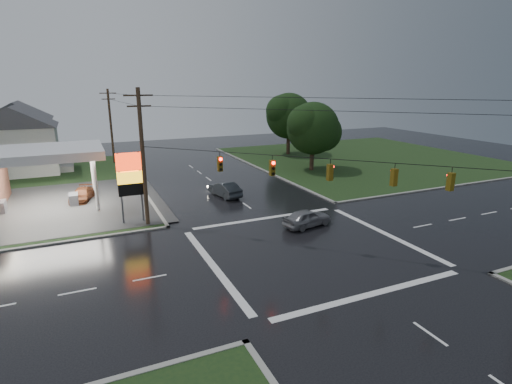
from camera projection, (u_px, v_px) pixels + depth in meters
name	position (u px, v px, depth m)	size (l,w,h in m)	color
ground	(307.00, 248.00, 28.33)	(120.00, 120.00, 0.00)	black
grass_ne	(364.00, 158.00, 61.45)	(36.00, 36.00, 0.08)	black
pylon_sign	(130.00, 176.00, 32.35)	(2.00, 0.35, 6.00)	#59595E
utility_pole_nw	(143.00, 156.00, 31.41)	(2.20, 0.32, 11.00)	#382619
utility_pole_n	(111.00, 125.00, 56.54)	(2.20, 0.32, 10.50)	#382619
traffic_signals	(311.00, 158.00, 26.60)	(26.87, 26.87, 1.47)	black
house_near	(18.00, 139.00, 50.54)	(11.05, 8.48, 8.60)	silver
house_far	(19.00, 130.00, 60.69)	(11.05, 8.48, 8.60)	silver
tree_ne_near	(314.00, 128.00, 51.78)	(7.99, 6.80, 8.98)	black
tree_ne_far	(290.00, 116.00, 63.36)	(8.46, 7.20, 9.80)	black
car_north	(225.00, 189.00, 40.96)	(1.59, 4.57, 1.51)	#21262A
car_crossing	(307.00, 218.00, 32.41)	(1.69, 4.21, 1.43)	slate
car_pump	(82.00, 195.00, 39.48)	(1.72, 4.22, 1.23)	#562813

